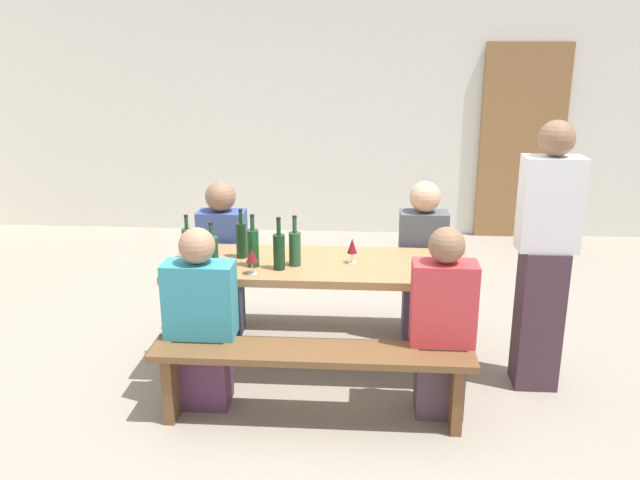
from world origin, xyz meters
name	(u,v)px	position (x,y,z in m)	size (l,w,h in m)	color
ground_plane	(320,367)	(0.00, 0.00, 0.00)	(24.00, 24.00, 0.00)	gray
back_wall	(342,89)	(0.00, 3.41, 1.60)	(14.00, 0.20, 3.20)	silver
wooden_door	(522,143)	(1.96, 3.27, 1.05)	(0.90, 0.06, 2.10)	olive
tasting_table	(320,275)	(0.00, 0.00, 0.66)	(1.93, 0.70, 0.75)	#9E7247
bench_near	(312,365)	(0.00, -0.65, 0.35)	(1.83, 0.30, 0.45)	brown
bench_far	(326,284)	(0.00, 0.65, 0.35)	(1.83, 0.30, 0.45)	brown
wine_bottle_0	(187,243)	(-0.86, 0.00, 0.86)	(0.07, 0.07, 0.30)	#194723
wine_bottle_1	(212,254)	(-0.65, -0.24, 0.87)	(0.08, 0.08, 0.32)	#194723
wine_bottle_2	(241,239)	(-0.52, 0.06, 0.87)	(0.07, 0.07, 0.33)	#143319
wine_bottle_3	(295,248)	(-0.15, -0.07, 0.87)	(0.08, 0.08, 0.33)	#234C2D
wine_bottle_4	(253,247)	(-0.41, -0.10, 0.88)	(0.07, 0.07, 0.34)	#194723
wine_bottle_5	(279,251)	(-0.24, -0.15, 0.87)	(0.07, 0.07, 0.33)	#143319
wine_glass_0	(352,247)	(0.21, 0.00, 0.86)	(0.06, 0.06, 0.17)	silver
wine_glass_1	(252,257)	(-0.40, -0.25, 0.86)	(0.08, 0.08, 0.16)	silver
seated_guest_near_0	(201,323)	(-0.67, -0.50, 0.52)	(0.41, 0.24, 1.11)	#55314C
seated_guest_near_1	(442,327)	(0.74, -0.50, 0.55)	(0.37, 0.24, 1.14)	#533D49
seated_guest_far_0	(223,261)	(-0.75, 0.50, 0.57)	(0.34, 0.24, 1.17)	#2B3248
seated_guest_far_1	(422,264)	(0.70, 0.50, 0.58)	(0.34, 0.24, 1.19)	#554264
standing_host	(544,261)	(1.38, -0.12, 0.83)	(0.35, 0.24, 1.69)	#422C37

